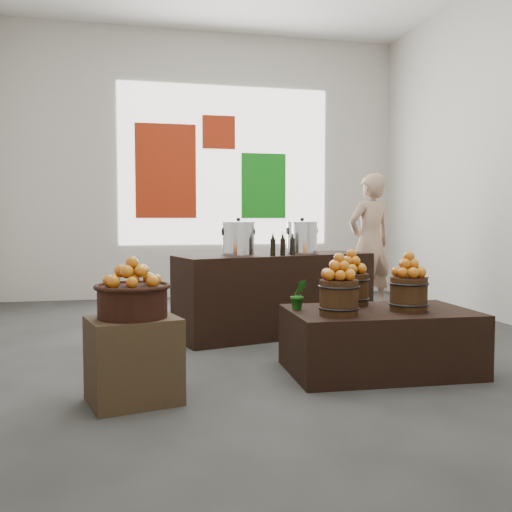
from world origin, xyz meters
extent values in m
plane|color=#3C3D3A|center=(0.00, 0.00, 0.00)|extent=(7.00, 7.00, 0.00)
cube|color=beige|center=(0.00, 3.50, 2.00)|extent=(6.00, 0.04, 4.00)
cube|color=white|center=(0.30, 3.48, 2.00)|extent=(3.20, 0.02, 2.40)
cube|color=#9E240C|center=(-0.60, 3.47, 1.90)|extent=(0.90, 0.04, 1.40)
cube|color=#137C16|center=(0.90, 3.47, 1.70)|extent=(0.70, 0.04, 1.00)
cube|color=#9E240C|center=(0.20, 3.47, 2.50)|extent=(0.50, 0.04, 0.50)
cube|color=#463820|center=(-1.16, -1.46, 0.28)|extent=(0.65, 0.57, 0.55)
cylinder|color=black|center=(-1.16, -1.46, 0.65)|extent=(0.44, 0.44, 0.20)
cube|color=black|center=(0.71, -1.13, 0.24)|extent=(1.44, 0.92, 0.49)
cylinder|color=#37230F|center=(0.30, -1.31, 0.62)|extent=(0.28, 0.28, 0.26)
cylinder|color=#37230F|center=(0.89, -1.25, 0.62)|extent=(0.28, 0.28, 0.26)
cylinder|color=#37230F|center=(0.58, -0.87, 0.62)|extent=(0.28, 0.28, 0.26)
imported|color=#155912|center=(1.14, -0.92, 0.60)|extent=(0.27, 0.26, 0.24)
imported|color=#155912|center=(0.10, -0.99, 0.60)|extent=(0.13, 0.11, 0.24)
cube|color=black|center=(0.29, 0.43, 0.41)|extent=(2.12, 1.13, 0.83)
cylinder|color=silver|center=(-0.12, 0.32, 0.98)|extent=(0.31, 0.31, 0.31)
cylinder|color=silver|center=(0.60, 0.51, 0.98)|extent=(0.31, 0.31, 0.31)
imported|color=tan|center=(1.85, 1.61, 0.88)|extent=(0.73, 0.57, 1.76)
camera|label=1|loc=(-1.19, -5.17, 1.18)|focal=40.00mm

